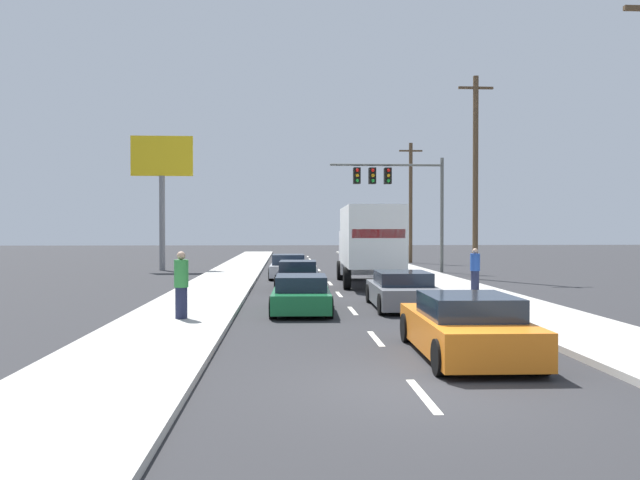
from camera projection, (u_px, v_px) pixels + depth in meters
ground_plane at (323, 275)px, 34.84m from camera, size 140.00×140.00×0.00m
sidewalk_right at (434, 281)px, 30.12m from camera, size 3.05×80.00×0.14m
sidewalk_left at (223, 282)px, 29.56m from camera, size 3.05×80.00×0.14m
lane_markings at (327, 279)px, 31.93m from camera, size 0.14×57.00×0.01m
car_silver at (289, 267)px, 32.71m from camera, size 2.05×4.33×1.26m
car_black at (298, 276)px, 26.58m from camera, size 1.99×4.43×1.22m
car_green at (301, 295)px, 19.20m from camera, size 1.91×4.22×1.14m
box_truck at (369, 241)px, 28.49m from camera, size 2.74×8.04×3.56m
car_gray at (402, 291)px, 20.07m from camera, size 2.02×4.31×1.19m
car_orange at (466, 328)px, 12.38m from camera, size 2.06×4.41×1.25m
traffic_signal_mast at (391, 184)px, 36.95m from camera, size 6.80×0.69×6.83m
utility_pole_mid at (475, 175)px, 31.96m from camera, size 1.80×0.28×10.41m
utility_pole_far at (411, 201)px, 48.14m from camera, size 1.80×0.28×9.25m
roadside_billboard at (162, 175)px, 39.02m from camera, size 3.83×0.36×8.42m
pedestrian_near_corner at (181, 285)px, 16.76m from camera, size 0.38×0.38×1.81m
pedestrian_mid_block at (475, 269)px, 24.57m from camera, size 0.38×0.38×1.67m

